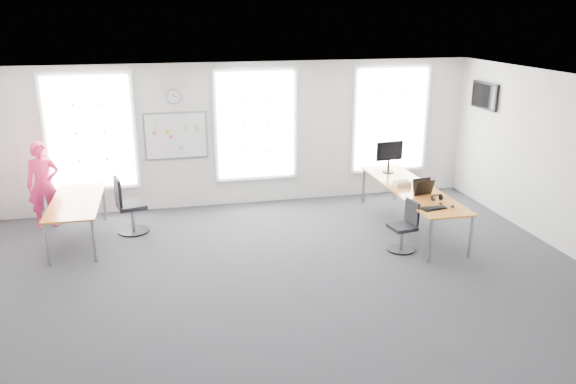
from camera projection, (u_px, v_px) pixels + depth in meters
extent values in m
plane|color=#26262B|center=(282.00, 286.00, 8.49)|extent=(10.00, 10.00, 0.00)
plane|color=silver|center=(281.00, 87.00, 7.56)|extent=(10.00, 10.00, 0.00)
plane|color=silver|center=(242.00, 135.00, 11.74)|extent=(10.00, 0.00, 10.00)
plane|color=silver|center=(391.00, 349.00, 4.31)|extent=(10.00, 0.00, 10.00)
cube|color=white|center=(90.00, 132.00, 11.02)|extent=(1.60, 0.06, 2.20)
cube|color=white|center=(256.00, 125.00, 11.71)|extent=(1.60, 0.06, 2.20)
cube|color=white|center=(390.00, 119.00, 12.34)|extent=(1.60, 0.06, 2.20)
cube|color=orange|center=(412.00, 189.00, 10.61)|extent=(0.86, 3.24, 0.03)
cylinder|color=gray|center=(429.00, 241.00, 9.21)|extent=(0.05, 0.05, 0.76)
cylinder|color=gray|center=(470.00, 237.00, 9.36)|extent=(0.05, 0.05, 0.76)
cylinder|color=gray|center=(364.00, 186.00, 12.10)|extent=(0.05, 0.05, 0.76)
cylinder|color=gray|center=(396.00, 184.00, 12.26)|extent=(0.05, 0.05, 0.76)
cube|color=orange|center=(76.00, 201.00, 9.95)|extent=(0.84, 2.11, 0.03)
cylinder|color=gray|center=(47.00, 245.00, 9.07)|extent=(0.05, 0.05, 0.74)
cylinder|color=gray|center=(94.00, 241.00, 9.22)|extent=(0.05, 0.05, 0.74)
cylinder|color=gray|center=(65.00, 205.00, 10.91)|extent=(0.05, 0.05, 0.74)
cylinder|color=gray|center=(104.00, 203.00, 11.06)|extent=(0.05, 0.05, 0.74)
cylinder|color=black|center=(401.00, 249.00, 9.78)|extent=(0.47, 0.47, 0.03)
cylinder|color=gray|center=(401.00, 238.00, 9.71)|extent=(0.05, 0.05, 0.38)
cube|color=black|center=(402.00, 227.00, 9.65)|extent=(0.46, 0.46, 0.06)
cube|color=black|center=(412.00, 212.00, 9.64)|extent=(0.11, 0.39, 0.41)
cylinder|color=black|center=(134.00, 231.00, 10.58)|extent=(0.58, 0.58, 0.03)
cylinder|color=gray|center=(133.00, 219.00, 10.51)|extent=(0.07, 0.07, 0.47)
cube|color=black|center=(132.00, 206.00, 10.43)|extent=(0.59, 0.59, 0.08)
cube|color=black|center=(118.00, 191.00, 10.24)|extent=(0.17, 0.47, 0.50)
imported|color=#ED2763|center=(44.00, 185.00, 10.65)|extent=(0.66, 0.49, 1.66)
cube|color=silver|center=(176.00, 136.00, 11.41)|extent=(1.20, 0.03, 0.90)
cylinder|color=gray|center=(174.00, 96.00, 11.16)|extent=(0.30, 0.04, 0.30)
cube|color=black|center=(485.00, 96.00, 11.60)|extent=(0.06, 0.90, 0.55)
cube|color=black|center=(434.00, 208.00, 9.46)|extent=(0.46, 0.24, 0.02)
ellipsoid|color=black|center=(452.00, 206.00, 9.55)|extent=(0.08, 0.11, 0.04)
cylinder|color=black|center=(441.00, 204.00, 9.70)|extent=(0.07, 0.07, 0.01)
cylinder|color=black|center=(433.00, 198.00, 9.87)|extent=(0.04, 0.10, 0.10)
cylinder|color=black|center=(441.00, 197.00, 9.90)|extent=(0.04, 0.10, 0.10)
cylinder|color=gold|center=(433.00, 198.00, 9.87)|extent=(0.01, 0.10, 0.10)
cube|color=black|center=(437.00, 195.00, 9.87)|extent=(0.17, 0.02, 0.02)
cube|color=black|center=(422.00, 186.00, 10.18)|extent=(0.38, 0.13, 0.30)
cube|color=orange|center=(424.00, 188.00, 10.10)|extent=(0.36, 0.15, 0.27)
cube|color=black|center=(425.00, 188.00, 10.08)|extent=(0.38, 0.15, 0.29)
cube|color=beige|center=(402.00, 183.00, 10.70)|extent=(0.29, 0.22, 0.10)
cylinder|color=black|center=(388.00, 172.00, 11.62)|extent=(0.24, 0.24, 0.02)
cylinder|color=black|center=(388.00, 166.00, 11.59)|extent=(0.05, 0.05, 0.24)
cube|color=black|center=(390.00, 151.00, 11.47)|extent=(0.59, 0.11, 0.39)
cube|color=black|center=(390.00, 151.00, 11.45)|extent=(0.54, 0.07, 0.35)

